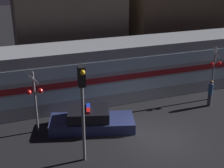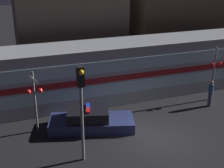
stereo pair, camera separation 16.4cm
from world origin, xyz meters
TOP-DOWN VIEW (x-y plane):
  - ground_plane at (0.00, 0.00)m, footprint 120.00×120.00m
  - train at (0.85, 6.14)m, footprint 22.40×3.14m
  - police_car at (-3.02, 2.32)m, footprint 5.01×3.11m
  - pedestrian at (5.05, 2.51)m, footprint 0.29×0.29m
  - crossing_signal_near at (5.76, 3.29)m, footprint 0.85×0.33m
  - crossing_signal_far at (-5.86, 2.95)m, footprint 0.85×0.33m
  - traffic_light_corner at (-4.17, -0.46)m, footprint 0.30×0.46m
  - building_left at (-1.83, 12.18)m, footprint 8.40×4.92m
  - building_center at (8.00, 13.19)m, footprint 8.37×6.34m

SIDE VIEW (x-z plane):
  - ground_plane at x=0.00m, z-range 0.00..0.00m
  - police_car at x=-3.02m, z-range -0.18..1.13m
  - pedestrian at x=5.05m, z-range 0.02..1.77m
  - train at x=0.85m, z-range 0.00..3.79m
  - crossing_signal_far at x=-5.86m, z-range 0.35..3.83m
  - crossing_signal_near at x=5.76m, z-range 0.36..4.01m
  - traffic_light_corner at x=-4.17m, z-range 0.91..5.55m
  - building_center at x=8.00m, z-range 0.00..8.45m
  - building_left at x=-1.83m, z-range 0.00..8.85m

